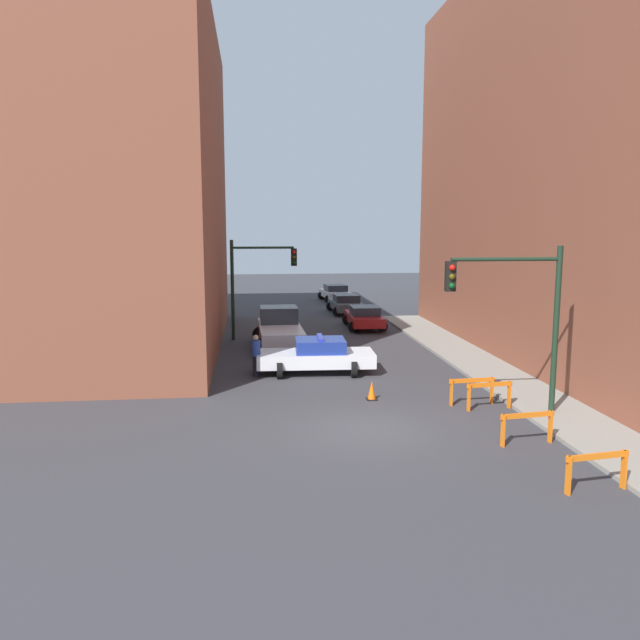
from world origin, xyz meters
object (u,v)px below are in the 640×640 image
object	(u,v)px
traffic_light_near	(521,305)
parked_car_far	(335,293)
parked_car_mid	(346,304)
traffic_light_far	(254,275)
barrier_mid	(527,423)
pedestrian_crossing	(256,355)
white_truck	(280,329)
barrier_corner	(472,387)
parked_car_near	(364,317)
barrier_front	(597,465)
barrier_back	(489,391)
traffic_cone	(372,391)
police_car	(317,355)

from	to	relation	value
traffic_light_near	parked_car_far	size ratio (longest dim) A/B	1.17
parked_car_mid	parked_car_far	world-z (taller)	same
traffic_light_far	parked_car_mid	distance (m)	11.48
barrier_mid	pedestrian_crossing	bearing A→B (deg)	129.81
white_truck	barrier_corner	distance (m)	12.24
parked_car_near	barrier_front	xyz separation A→B (m)	(1.12, -22.82, -0.06)
pedestrian_crossing	barrier_front	xyz separation A→B (m)	(7.49, -11.80, -0.24)
pedestrian_crossing	barrier_back	xyz separation A→B (m)	(7.48, -5.44, -0.24)
barrier_front	barrier_mid	size ratio (longest dim) A/B	1.00
white_truck	traffic_cone	bearing A→B (deg)	-75.73
traffic_light_near	police_car	world-z (taller)	traffic_light_near
parked_car_near	barrier_corner	bearing A→B (deg)	-85.77
traffic_light_far	barrier_back	size ratio (longest dim) A/B	3.26
traffic_cone	white_truck	bearing A→B (deg)	105.43
parked_car_far	barrier_mid	world-z (taller)	parked_car_far
police_car	parked_car_near	bearing A→B (deg)	-17.65
police_car	parked_car_mid	distance (m)	17.54
police_car	parked_car_far	world-z (taller)	police_car
parked_car_mid	parked_car_far	distance (m)	7.07
parked_car_far	traffic_cone	world-z (taller)	parked_car_far
barrier_mid	traffic_cone	bearing A→B (deg)	124.67
traffic_light_near	barrier_back	world-z (taller)	traffic_light_near
parked_car_mid	barrier_back	xyz separation A→B (m)	(1.24, -22.80, -0.06)
barrier_back	parked_car_mid	bearing A→B (deg)	93.11
barrier_back	traffic_cone	xyz separation A→B (m)	(-3.56, 1.56, -0.30)
traffic_light_far	parked_car_near	distance (m)	7.52
parked_car_near	barrier_front	distance (m)	22.84
white_truck	parked_car_far	bearing A→B (deg)	73.05
traffic_light_far	white_truck	bearing A→B (deg)	-60.93
police_car	barrier_mid	bearing A→B (deg)	-149.38
traffic_light_far	traffic_cone	size ratio (longest dim) A/B	7.93
parked_car_near	barrier_corner	xyz separation A→B (m)	(0.75, -15.84, -0.06)
white_truck	barrier_corner	size ratio (longest dim) A/B	3.40
police_car	barrier_front	world-z (taller)	police_car
white_truck	pedestrian_crossing	distance (m)	6.02
parked_car_far	parked_car_near	bearing A→B (deg)	-95.73
police_car	pedestrian_crossing	bearing A→B (deg)	97.80
barrier_back	traffic_cone	distance (m)	3.90
traffic_light_far	pedestrian_crossing	bearing A→B (deg)	-89.86
traffic_light_near	white_truck	size ratio (longest dim) A/B	0.96
traffic_light_near	parked_car_far	distance (m)	30.88
police_car	parked_car_near	world-z (taller)	police_car
barrier_front	barrier_back	xyz separation A→B (m)	(-0.01, 6.36, 0.00)
traffic_light_near	police_car	distance (m)	9.02
white_truck	parked_car_near	size ratio (longest dim) A/B	1.25
white_truck	barrier_back	xyz separation A→B (m)	(6.26, -11.34, -0.29)
traffic_light_near	parked_car_mid	distance (m)	23.88
parked_car_near	parked_car_mid	size ratio (longest dim) A/B	1.00
traffic_light_near	police_car	xyz separation A→B (m)	(-5.57, 6.52, -2.81)
pedestrian_crossing	barrier_back	world-z (taller)	pedestrian_crossing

